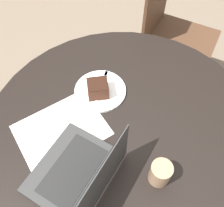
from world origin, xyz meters
TOP-DOWN VIEW (x-y plane):
  - ground_plane at (0.00, 0.00)m, footprint 12.00×12.00m
  - dining_table at (0.00, 0.00)m, footprint 1.14×1.14m
  - chair at (0.83, 0.27)m, footprint 0.50×0.50m
  - paper_document at (-0.17, 0.19)m, footprint 0.40×0.34m
  - plate at (0.07, 0.19)m, footprint 0.22×0.22m
  - cake_slice at (0.06, 0.19)m, footprint 0.12×0.12m
  - fork at (0.11, 0.21)m, footprint 0.16×0.09m
  - coffee_glass at (-0.08, -0.22)m, footprint 0.07×0.07m
  - laptop at (-0.26, -0.00)m, footprint 0.34×0.30m

SIDE VIEW (x-z plane):
  - ground_plane at x=0.00m, z-range 0.00..0.00m
  - chair at x=0.83m, z-range 0.01..1.00m
  - dining_table at x=0.00m, z-range 0.23..0.93m
  - paper_document at x=-0.17m, z-range 0.71..0.71m
  - plate at x=0.07m, z-range 0.71..0.72m
  - fork at x=0.11m, z-range 0.72..0.73m
  - laptop at x=-0.26m, z-range 0.63..0.86m
  - cake_slice at x=0.06m, z-range 0.72..0.79m
  - coffee_glass at x=-0.08m, z-range 0.71..0.81m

